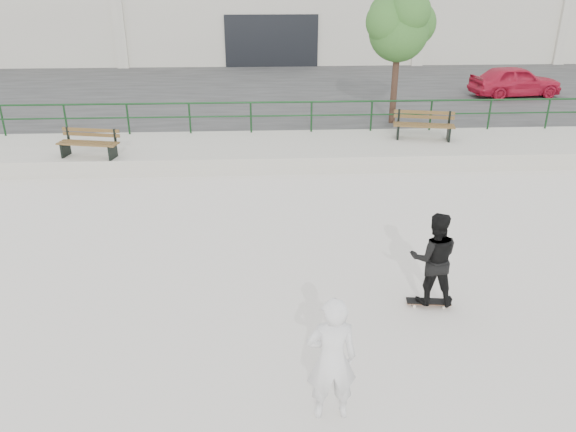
{
  "coord_description": "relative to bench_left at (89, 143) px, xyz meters",
  "views": [
    {
      "loc": [
        -0.7,
        -7.4,
        5.6
      ],
      "look_at": [
        -0.22,
        2.0,
        1.38
      ],
      "focal_mm": 35.0,
      "sensor_mm": 36.0,
      "label": 1
    }
  ],
  "objects": [
    {
      "name": "ground",
      "position": [
        5.64,
        -8.46,
        -0.9
      ],
      "size": [
        120.0,
        120.0,
        0.0
      ],
      "primitive_type": "plane",
      "color": "silver",
      "rests_on": "ground"
    },
    {
      "name": "ledge",
      "position": [
        5.64,
        1.04,
        -0.65
      ],
      "size": [
        30.0,
        3.0,
        0.5
      ],
      "primitive_type": "cube",
      "color": "#B8B6A8",
      "rests_on": "ground"
    },
    {
      "name": "parking_strip",
      "position": [
        5.64,
        9.54,
        -0.65
      ],
      "size": [
        60.0,
        14.0,
        0.5
      ],
      "primitive_type": "cube",
      "color": "#323232",
      "rests_on": "ground"
    },
    {
      "name": "railing",
      "position": [
        5.64,
        2.34,
        0.34
      ],
      "size": [
        28.0,
        0.06,
        1.03
      ],
      "color": "#163C1B",
      "rests_on": "ledge"
    },
    {
      "name": "bench_left",
      "position": [
        0.0,
        0.0,
        0.0
      ],
      "size": [
        1.82,
        0.86,
        0.81
      ],
      "rotation": [
        0.0,
        0.0,
        -0.21
      ],
      "color": "#4E381A",
      "rests_on": "ledge"
    },
    {
      "name": "bench_right",
      "position": [
        10.13,
        1.34,
        0.03
      ],
      "size": [
        1.97,
        0.93,
        0.88
      ],
      "rotation": [
        0.0,
        0.0,
        -0.21
      ],
      "color": "#4E381A",
      "rests_on": "ledge"
    },
    {
      "name": "tree",
      "position": [
        9.62,
        3.4,
        2.89
      ],
      "size": [
        2.47,
        2.2,
        4.39
      ],
      "color": "#4C3426",
      "rests_on": "parking_strip"
    },
    {
      "name": "red_car",
      "position": [
        15.67,
        7.4,
        0.24
      ],
      "size": [
        3.91,
        1.95,
        1.28
      ],
      "primitive_type": "imported",
      "rotation": [
        0.0,
        0.0,
        1.69
      ],
      "color": "red",
      "rests_on": "parking_strip"
    },
    {
      "name": "skateboard",
      "position": [
        7.89,
        -7.45,
        -0.83
      ],
      "size": [
        0.8,
        0.29,
        0.09
      ],
      "rotation": [
        0.0,
        0.0,
        -0.11
      ],
      "color": "black",
      "rests_on": "ground"
    },
    {
      "name": "standing_skater",
      "position": [
        7.89,
        -7.45,
        0.05
      ],
      "size": [
        0.92,
        0.77,
        1.72
      ],
      "primitive_type": "imported",
      "rotation": [
        0.0,
        0.0,
        2.99
      ],
      "color": "black",
      "rests_on": "skateboard"
    },
    {
      "name": "seated_skater",
      "position": [
        5.8,
        -10.02,
        0.03
      ],
      "size": [
        0.69,
        0.47,
        1.85
      ],
      "primitive_type": "imported",
      "rotation": [
        0.0,
        0.0,
        3.18
      ],
      "color": "white",
      "rests_on": "ground"
    }
  ]
}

